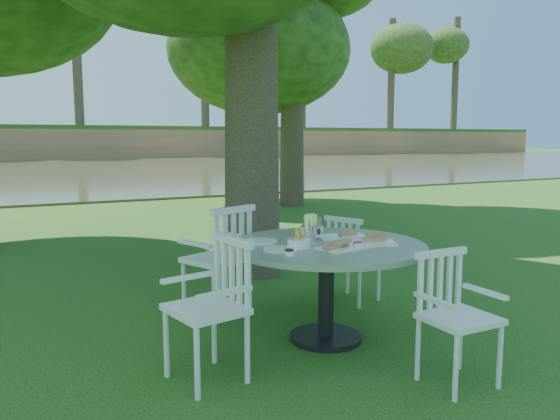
# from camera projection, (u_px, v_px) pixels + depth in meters

# --- Properties ---
(ground) EXTENTS (140.00, 140.00, 0.00)m
(ground) POSITION_uv_depth(u_px,v_px,m) (289.00, 298.00, 5.34)
(ground) COLOR #153E0C
(ground) RESTS_ON ground
(table) EXTENTS (1.50, 1.50, 0.76)m
(table) POSITION_uv_depth(u_px,v_px,m) (326.00, 260.00, 4.17)
(table) COLOR black
(table) RESTS_ON ground
(chair_ne) EXTENTS (0.51, 0.53, 0.83)m
(chair_ne) POSITION_uv_depth(u_px,v_px,m) (349.00, 252.00, 5.15)
(chair_ne) COLOR silver
(chair_ne) RESTS_ON ground
(chair_nw) EXTENTS (0.63, 0.62, 0.98)m
(chair_nw) POSITION_uv_depth(u_px,v_px,m) (224.00, 253.00, 4.71)
(chair_nw) COLOR silver
(chair_nw) RESTS_ON ground
(chair_sw) EXTENTS (0.51, 0.54, 0.92)m
(chair_sw) POSITION_uv_depth(u_px,v_px,m) (218.00, 297.00, 3.53)
(chair_sw) COLOR silver
(chair_sw) RESTS_ON ground
(chair_se) EXTENTS (0.43, 0.40, 0.84)m
(chair_se) POSITION_uv_depth(u_px,v_px,m) (450.00, 306.00, 3.49)
(chair_se) COLOR silver
(chair_se) RESTS_ON ground
(tableware) EXTENTS (1.07, 0.86, 0.21)m
(tableware) POSITION_uv_depth(u_px,v_px,m) (318.00, 237.00, 4.20)
(tableware) COLOR white
(tableware) RESTS_ON table
(river) EXTENTS (100.00, 28.00, 0.12)m
(river) POSITION_uv_depth(u_px,v_px,m) (56.00, 172.00, 25.57)
(river) COLOR #393D24
(river) RESTS_ON ground
(far_bank) EXTENTS (100.00, 18.00, 15.20)m
(far_bank) POSITION_uv_depth(u_px,v_px,m) (30.00, 61.00, 40.68)
(far_bank) COLOR #8F6543
(far_bank) RESTS_ON ground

